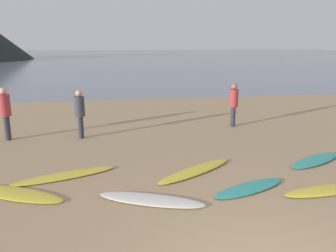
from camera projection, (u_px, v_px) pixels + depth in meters
ground_plane at (167, 123)px, 14.20m from camera, size 120.00×120.00×0.20m
ocean_water at (123, 57)px, 67.23m from camera, size 140.00×100.00×0.01m
surfboard_1 at (15, 193)px, 7.35m from camera, size 2.41×1.65×0.07m
surfboard_2 at (65, 176)px, 8.32m from camera, size 2.51×1.32×0.07m
surfboard_3 at (151, 200)px, 7.06m from camera, size 2.29×1.39×0.07m
surfboard_4 at (195, 171)px, 8.62m from camera, size 2.33×1.78×0.08m
surfboard_5 at (249, 188)px, 7.62m from camera, size 1.99×1.23×0.07m
surfboard_6 at (326, 190)px, 7.51m from camera, size 2.12×0.75×0.08m
surfboard_7 at (316, 160)px, 9.38m from camera, size 2.09×1.47×0.08m
person_0 at (234, 101)px, 13.00m from camera, size 0.33×0.33×1.64m
person_1 at (80, 110)px, 11.40m from camera, size 0.33×0.33×1.64m
person_2 at (5, 109)px, 11.17m from camera, size 0.35×0.35×1.75m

